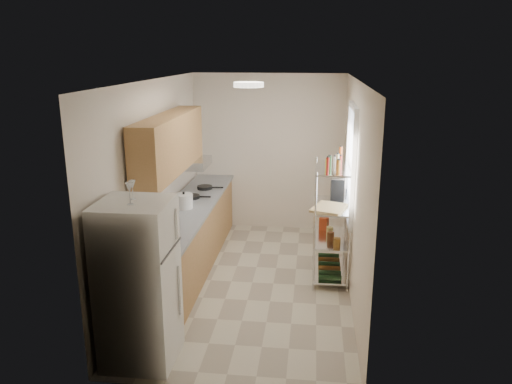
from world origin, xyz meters
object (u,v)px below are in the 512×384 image
Objects in this scene: refrigerator at (139,283)px; rice_cooker at (184,201)px; cutting_board at (329,208)px; espresso_machine at (337,187)px; frying_pan_large at (191,197)px.

refrigerator is 6.72× the size of rice_cooker.
cutting_board is 1.55× the size of espresso_machine.
frying_pan_large is (-0.10, 2.55, 0.11)m from refrigerator.
cutting_board is at bearing -20.92° from frying_pan_large.
espresso_machine reaches higher than rice_cooker.
rice_cooker reaches higher than frying_pan_large.
espresso_machine is (2.04, 0.33, 0.17)m from rice_cooker.
cutting_board is (1.92, -0.18, 0.03)m from rice_cooker.
refrigerator is at bearing -134.09° from cutting_board.
refrigerator is 6.67× the size of frying_pan_large.
cutting_board is at bearing -101.85° from espresso_machine.
espresso_machine is at bearing 9.30° from rice_cooker.
frying_pan_large is 0.51× the size of cutting_board.
frying_pan_large is at bearing 161.34° from cutting_board.
rice_cooker is 1.93m from cutting_board.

